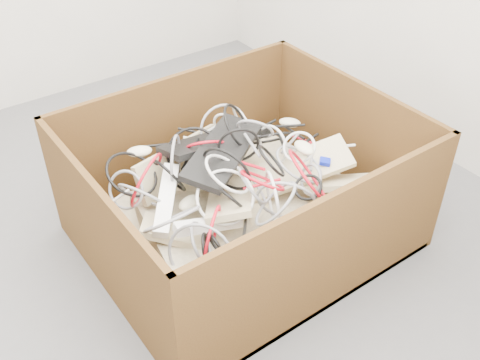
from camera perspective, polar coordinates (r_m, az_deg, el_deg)
ground at (r=2.58m, az=-7.94°, el=-4.85°), size 3.00×3.00×0.00m
cardboard_box at (r=2.42m, az=-0.07°, el=-3.34°), size 1.26×1.05×0.60m
keyboard_pile at (r=2.35m, az=-0.06°, el=-0.39°), size 1.24×0.93×0.40m
mice_scatter at (r=2.31m, az=4.41°, el=0.58°), size 0.91×0.79×0.21m
power_strip_left at (r=2.16m, az=-7.46°, el=-1.97°), size 0.24×0.29×0.13m
power_strip_right at (r=2.08m, az=-3.21°, el=-4.54°), size 0.27×0.10×0.09m
vga_plug at (r=2.41m, az=8.58°, el=1.86°), size 0.06×0.06×0.03m
cable_tangle at (r=2.20m, az=-1.20°, el=0.36°), size 1.08×0.84×0.44m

